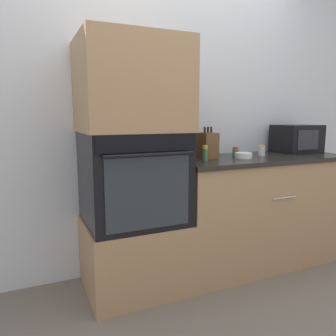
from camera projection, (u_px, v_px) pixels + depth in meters
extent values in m
plane|color=#6B6056|center=(196.00, 296.00, 2.28)|extent=(12.00, 12.00, 0.00)
cube|color=silver|center=(161.00, 115.00, 2.65)|extent=(8.00, 0.05, 2.50)
cube|color=#A87F56|center=(135.00, 254.00, 2.37)|extent=(0.69, 0.60, 0.50)
cube|color=black|center=(133.00, 177.00, 2.28)|extent=(0.67, 0.59, 0.63)
cube|color=black|center=(148.00, 143.00, 1.97)|extent=(0.64, 0.01, 0.11)
cube|color=#33E54C|center=(148.00, 143.00, 1.97)|extent=(0.09, 0.00, 0.03)
cube|color=#282D33|center=(149.00, 193.00, 2.02)|extent=(0.55, 0.01, 0.46)
cylinder|color=black|center=(150.00, 155.00, 1.95)|extent=(0.57, 0.02, 0.02)
cube|color=#A87F56|center=(132.00, 86.00, 2.18)|extent=(0.69, 0.60, 0.61)
cube|color=#A87F56|center=(257.00, 212.00, 2.78)|extent=(1.48, 0.60, 0.88)
cube|color=black|center=(259.00, 158.00, 2.71)|extent=(1.50, 0.63, 0.03)
cylinder|color=#B7B7BC|center=(285.00, 198.00, 2.47)|extent=(0.22, 0.01, 0.01)
cube|color=black|center=(296.00, 139.00, 2.98)|extent=(0.38, 0.30, 0.25)
cube|color=#28282B|center=(308.00, 140.00, 2.83)|extent=(0.23, 0.01, 0.17)
cube|color=brown|center=(208.00, 146.00, 2.56)|extent=(0.12, 0.15, 0.20)
cylinder|color=black|center=(205.00, 130.00, 2.53)|extent=(0.02, 0.02, 0.04)
cylinder|color=black|center=(208.00, 130.00, 2.54)|extent=(0.02, 0.02, 0.04)
cylinder|color=black|center=(211.00, 130.00, 2.55)|extent=(0.02, 0.02, 0.04)
cylinder|color=white|center=(244.00, 155.00, 2.58)|extent=(0.13, 0.13, 0.04)
cylinder|color=#427047|center=(235.00, 152.00, 2.74)|extent=(0.05, 0.05, 0.06)
cylinder|color=red|center=(235.00, 148.00, 2.74)|extent=(0.05, 0.05, 0.02)
cylinder|color=silver|center=(262.00, 152.00, 2.72)|extent=(0.06, 0.06, 0.07)
cylinder|color=gold|center=(262.00, 146.00, 2.72)|extent=(0.05, 0.05, 0.02)
cylinder|color=#427047|center=(205.00, 155.00, 2.40)|extent=(0.04, 0.04, 0.09)
cylinder|color=gold|center=(205.00, 147.00, 2.39)|extent=(0.04, 0.04, 0.03)
cylinder|color=silver|center=(204.00, 151.00, 2.72)|extent=(0.04, 0.04, 0.08)
cylinder|color=black|center=(204.00, 145.00, 2.71)|extent=(0.03, 0.03, 0.02)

